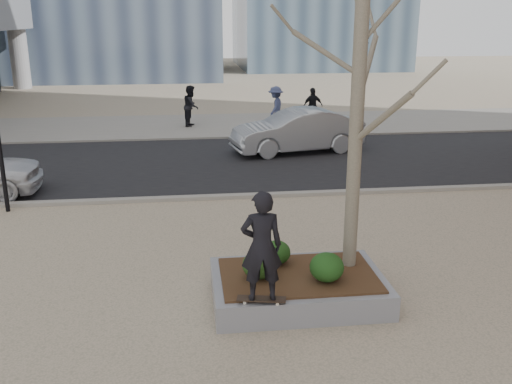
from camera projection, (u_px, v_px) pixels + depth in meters
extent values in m
plane|color=tan|center=(242.00, 302.00, 10.02)|extent=(120.00, 120.00, 0.00)
cube|color=black|center=(213.00, 163.00, 19.49)|extent=(60.00, 8.00, 0.02)
cube|color=gray|center=(205.00, 125.00, 26.13)|extent=(60.00, 6.00, 0.02)
cube|color=gray|center=(298.00, 288.00, 10.07)|extent=(3.00, 2.00, 0.45)
cube|color=#382314|center=(298.00, 275.00, 9.99)|extent=(2.70, 1.70, 0.04)
ellipsoid|color=#1C3B12|center=(259.00, 265.00, 9.77)|extent=(0.57, 0.57, 0.48)
ellipsoid|color=#173A12|center=(277.00, 252.00, 10.35)|extent=(0.51, 0.51, 0.43)
ellipsoid|color=#1B3C13|center=(327.00, 267.00, 9.67)|extent=(0.59, 0.59, 0.50)
imported|color=black|center=(262.00, 246.00, 8.79)|extent=(0.66, 0.44, 1.79)
imported|color=#9EA1A5|center=(297.00, 131.00, 20.77)|extent=(4.97, 2.50, 1.56)
imported|color=black|center=(191.00, 106.00, 25.67)|extent=(0.87, 1.02, 1.82)
imported|color=#3D466E|center=(276.00, 107.00, 25.17)|extent=(1.10, 1.36, 1.84)
imported|color=black|center=(313.00, 106.00, 25.98)|extent=(1.05, 0.63, 1.68)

